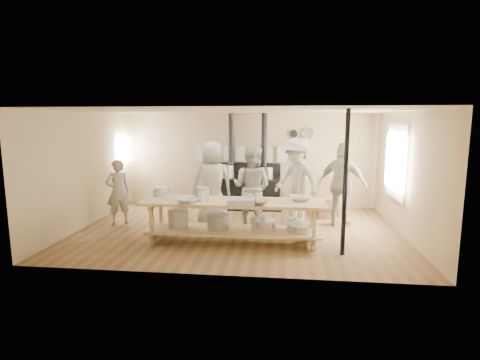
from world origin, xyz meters
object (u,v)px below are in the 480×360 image
object	(u,v)px
cook_by_window	(296,180)
roasting_pan	(241,202)
cook_center	(212,183)
cook_far_left	(118,192)
chair	(327,206)
prep_table	(232,217)
cook_left	(252,187)
cook_right	(342,185)
stove	(247,190)

from	to	relation	value
cook_by_window	roasting_pan	xyz separation A→B (m)	(-1.09, -2.12, -0.09)
cook_by_window	cook_center	bearing A→B (deg)	-121.33
cook_far_left	chair	xyz separation A→B (m)	(4.91, 1.14, -0.46)
cook_by_window	roasting_pan	bearing A→B (deg)	-73.76
cook_center	cook_by_window	size ratio (longest dim) A/B	0.98
prep_table	cook_by_window	bearing A→B (deg)	54.06
prep_table	cook_left	bearing A→B (deg)	75.58
cook_right	roasting_pan	world-z (taller)	cook_right
stove	prep_table	bearing A→B (deg)	-90.04
stove	cook_right	bearing A→B (deg)	-33.45
cook_right	cook_by_window	distance (m)	1.06
cook_far_left	roasting_pan	bearing A→B (deg)	118.77
stove	cook_by_window	xyz separation A→B (m)	(1.30, -1.23, 0.48)
cook_by_window	roasting_pan	distance (m)	2.39
cook_left	chair	bearing A→B (deg)	-128.62
prep_table	roasting_pan	world-z (taller)	roasting_pan
chair	cook_left	bearing A→B (deg)	-151.82
cook_left	cook_by_window	size ratio (longest dim) A/B	0.93
cook_center	cook_right	xyz separation A→B (m)	(2.96, 0.23, -0.02)
chair	cook_by_window	bearing A→B (deg)	-154.85
cook_far_left	cook_by_window	distance (m)	4.19
cook_by_window	cook_far_left	bearing A→B (deg)	-126.79
cook_left	cook_center	bearing A→B (deg)	9.88
cook_left	cook_right	world-z (taller)	cook_right
cook_center	roasting_pan	bearing A→B (deg)	91.72
cook_right	cook_left	bearing A→B (deg)	38.80
prep_table	stove	bearing A→B (deg)	89.96
cook_left	cook_center	size ratio (longest dim) A/B	0.95
cook_far_left	cook_center	bearing A→B (deg)	148.48
stove	cook_center	bearing A→B (deg)	-110.13
cook_far_left	prep_table	bearing A→B (deg)	122.78
prep_table	cook_left	world-z (taller)	cook_left
cook_left	chair	size ratio (longest dim) A/B	1.83
cook_left	cook_right	bearing A→B (deg)	-149.78
cook_left	roasting_pan	size ratio (longest dim) A/B	3.70
cook_by_window	roasting_pan	size ratio (longest dim) A/B	3.98
cook_far_left	cook_by_window	xyz separation A→B (m)	(4.12, 0.71, 0.24)
stove	chair	xyz separation A→B (m)	(2.08, -0.79, -0.22)
cook_far_left	cook_center	world-z (taller)	cook_center
cook_left	chair	world-z (taller)	cook_left
cook_left	chair	xyz separation A→B (m)	(1.80, 1.12, -0.63)
stove	cook_by_window	distance (m)	1.85
prep_table	chair	distance (m)	3.06
prep_table	chair	size ratio (longest dim) A/B	3.54
cook_by_window	chair	world-z (taller)	cook_by_window
roasting_pan	chair	bearing A→B (deg)	53.67
prep_table	cook_left	distance (m)	1.21
stove	roasting_pan	bearing A→B (deg)	-86.49
chair	stove	bearing A→B (deg)	155.46
stove	chair	bearing A→B (deg)	-20.89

